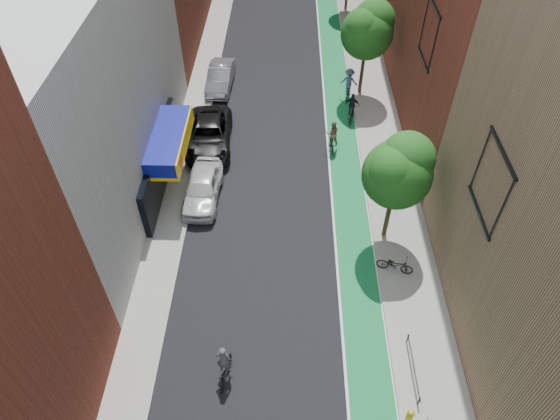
# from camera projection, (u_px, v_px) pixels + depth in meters

# --- Properties ---
(bike_lane) EXTENTS (2.00, 68.00, 0.01)m
(bike_lane) POSITION_uv_depth(u_px,v_px,m) (336.00, 78.00, 37.93)
(bike_lane) COLOR #14743F
(bike_lane) RESTS_ON ground
(sidewalk_left) EXTENTS (2.00, 68.00, 0.15)m
(sidewalk_left) POSITION_uv_depth(u_px,v_px,m) (205.00, 76.00, 38.01)
(sidewalk_left) COLOR gray
(sidewalk_left) RESTS_ON ground
(sidewalk_right) EXTENTS (3.00, 68.00, 0.15)m
(sidewalk_right) POSITION_uv_depth(u_px,v_px,m) (369.00, 78.00, 37.85)
(sidewalk_right) COLOR gray
(sidewalk_right) RESTS_ON ground
(building_left_white) EXTENTS (8.00, 20.00, 12.00)m
(building_left_white) POSITION_uv_depth(u_px,v_px,m) (65.00, 95.00, 25.44)
(building_left_white) COLOR silver
(building_left_white) RESTS_ON ground
(tree_near) EXTENTS (3.40, 3.36, 6.42)m
(tree_near) POSITION_uv_depth(u_px,v_px,m) (399.00, 170.00, 23.39)
(tree_near) COLOR #332619
(tree_near) RESTS_ON ground
(tree_mid) EXTENTS (3.55, 3.53, 6.74)m
(tree_mid) POSITION_uv_depth(u_px,v_px,m) (368.00, 29.00, 33.04)
(tree_mid) COLOR #332619
(tree_mid) RESTS_ON ground
(parked_car_white) EXTENTS (2.06, 4.79, 1.61)m
(parked_car_white) POSITION_uv_depth(u_px,v_px,m) (203.00, 187.00, 28.19)
(parked_car_white) COLOR silver
(parked_car_white) RESTS_ON ground
(parked_car_black) EXTENTS (3.05, 6.08, 1.65)m
(parked_car_black) POSITION_uv_depth(u_px,v_px,m) (209.00, 135.00, 31.58)
(parked_car_black) COLOR black
(parked_car_black) RESTS_ON ground
(parked_car_silver) EXTENTS (1.86, 4.82, 1.57)m
(parked_car_silver) POSITION_uv_depth(u_px,v_px,m) (220.00, 77.00, 36.56)
(parked_car_silver) COLOR gray
(parked_car_silver) RESTS_ON ground
(cyclist_lead) EXTENTS (0.88, 1.83, 2.11)m
(cyclist_lead) POSITION_uv_depth(u_px,v_px,m) (225.00, 367.00, 20.64)
(cyclist_lead) COLOR black
(cyclist_lead) RESTS_ON ground
(cyclist_lane_near) EXTENTS (0.87, 1.74, 2.05)m
(cyclist_lane_near) POSITION_uv_depth(u_px,v_px,m) (332.00, 138.00, 31.32)
(cyclist_lane_near) COLOR black
(cyclist_lane_near) RESTS_ON ground
(cyclist_lane_mid) EXTENTS (1.04, 1.82, 2.01)m
(cyclist_lane_mid) POSITION_uv_depth(u_px,v_px,m) (352.00, 111.00, 33.61)
(cyclist_lane_mid) COLOR black
(cyclist_lane_mid) RESTS_ON ground
(cyclist_lane_far) EXTENTS (1.34, 1.65, 2.23)m
(cyclist_lane_far) POSITION_uv_depth(u_px,v_px,m) (349.00, 84.00, 35.39)
(cyclist_lane_far) COLOR black
(cyclist_lane_far) RESTS_ON ground
(parked_bike_far) EXTENTS (1.91, 1.10, 0.95)m
(parked_bike_far) POSITION_uv_depth(u_px,v_px,m) (395.00, 265.00, 24.54)
(parked_bike_far) COLOR black
(parked_bike_far) RESTS_ON sidewalk_right
(fire_hydrant) EXTENTS (0.29, 0.29, 0.83)m
(fire_hydrant) POSITION_uv_depth(u_px,v_px,m) (410.00, 416.00, 19.36)
(fire_hydrant) COLOR gold
(fire_hydrant) RESTS_ON sidewalk_right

